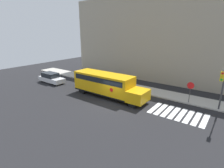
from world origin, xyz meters
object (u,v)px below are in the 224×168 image
(stop_sign, at_px, (190,89))
(school_bus, at_px, (106,84))
(traffic_light, at_px, (223,81))
(parked_car, at_px, (51,78))

(stop_sign, bearing_deg, school_bus, -157.61)
(stop_sign, height_order, traffic_light, traffic_light)
(parked_car, distance_m, stop_sign, 20.31)
(stop_sign, xyz_separation_m, traffic_light, (3.00, -1.36, 1.78))
(parked_car, relative_size, stop_sign, 1.84)
(traffic_light, bearing_deg, parked_car, -172.90)
(school_bus, distance_m, parked_car, 10.87)
(school_bus, relative_size, parked_car, 2.11)
(school_bus, distance_m, traffic_light, 12.38)
(school_bus, xyz_separation_m, parked_car, (-10.83, -0.49, -0.88))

